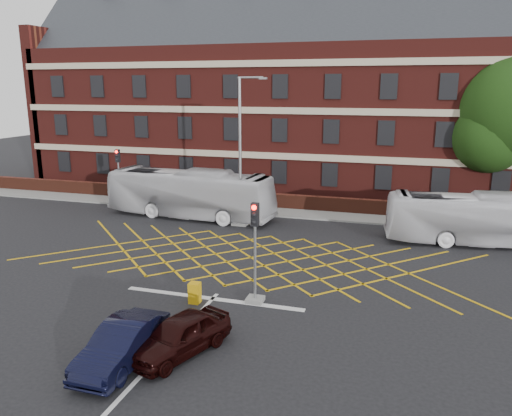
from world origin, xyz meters
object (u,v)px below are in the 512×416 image
(deciduous_tree, at_px, (512,119))
(traffic_light_near, at_px, (255,262))
(bus_left, at_px, (190,194))
(direction_signs, at_px, (122,187))
(car_navy, at_px, (122,344))
(street_lamp, at_px, (241,175))
(car_maroon, at_px, (180,335))
(utility_cabinet, at_px, (195,293))
(traffic_light_far, at_px, (119,183))
(bus_right, at_px, (481,219))

(deciduous_tree, relative_size, traffic_light_near, 2.58)
(bus_left, bearing_deg, deciduous_tree, -63.02)
(traffic_light_near, height_order, direction_signs, traffic_light_near)
(bus_left, distance_m, car_navy, 18.81)
(street_lamp, bearing_deg, car_maroon, -78.97)
(car_maroon, xyz_separation_m, utility_cabinet, (-1.16, 3.88, -0.22))
(bus_left, relative_size, direction_signs, 5.39)
(traffic_light_near, bearing_deg, car_navy, -115.54)
(traffic_light_near, bearing_deg, street_lamp, 111.04)
(traffic_light_far, bearing_deg, car_navy, -58.27)
(deciduous_tree, xyz_separation_m, traffic_light_near, (-12.59, -20.46, -4.82))
(car_maroon, height_order, direction_signs, direction_signs)
(car_maroon, bearing_deg, street_lamp, 123.13)
(bus_right, relative_size, direction_signs, 4.79)
(utility_cabinet, bearing_deg, car_navy, -94.19)
(car_maroon, distance_m, street_lamp, 16.48)
(car_navy, distance_m, traffic_light_near, 6.49)
(bus_left, bearing_deg, street_lamp, -96.58)
(car_navy, distance_m, deciduous_tree, 30.96)
(traffic_light_near, xyz_separation_m, street_lamp, (-4.35, 11.31, 1.51))
(traffic_light_near, bearing_deg, direction_signs, 136.48)
(car_maroon, relative_size, utility_cabinet, 4.42)
(traffic_light_near, relative_size, utility_cabinet, 4.82)
(traffic_light_far, xyz_separation_m, utility_cabinet, (12.39, -14.46, -1.32))
(street_lamp, distance_m, utility_cabinet, 12.57)
(bus_right, relative_size, street_lamp, 1.12)
(car_navy, bearing_deg, deciduous_tree, 59.62)
(car_navy, height_order, direction_signs, direction_signs)
(deciduous_tree, relative_size, street_lamp, 1.17)
(deciduous_tree, height_order, street_lamp, deciduous_tree)
(traffic_light_near, bearing_deg, car_maroon, -104.87)
(bus_left, bearing_deg, traffic_light_near, -140.08)
(street_lamp, bearing_deg, deciduous_tree, 28.37)
(car_maroon, bearing_deg, car_navy, -121.79)
(traffic_light_near, bearing_deg, bus_right, 48.53)
(car_maroon, height_order, traffic_light_far, traffic_light_far)
(bus_right, relative_size, car_maroon, 2.69)
(bus_right, relative_size, traffic_light_near, 2.47)
(direction_signs, bearing_deg, car_navy, -58.77)
(bus_right, xyz_separation_m, traffic_light_far, (-24.81, 2.34, 0.30))
(traffic_light_far, height_order, direction_signs, traffic_light_far)
(car_navy, height_order, deciduous_tree, deciduous_tree)
(car_navy, xyz_separation_m, traffic_light_near, (2.76, 5.77, 1.08))
(bus_right, height_order, deciduous_tree, deciduous_tree)
(bus_left, distance_m, traffic_light_far, 6.60)
(car_maroon, height_order, utility_cabinet, car_maroon)
(car_navy, relative_size, traffic_light_far, 0.97)
(traffic_light_far, distance_m, street_lamp, 10.81)
(bus_left, height_order, direction_signs, bus_left)
(traffic_light_near, relative_size, traffic_light_far, 1.00)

